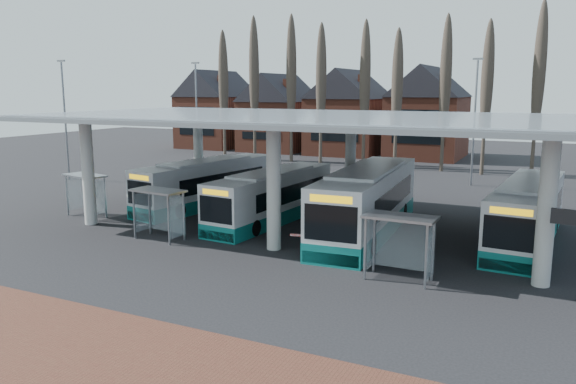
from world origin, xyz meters
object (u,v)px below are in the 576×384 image
at_px(bus_3, 527,214).
at_px(shelter_1, 160,203).
at_px(bus_2, 368,202).
at_px(shelter_0, 87,186).
at_px(shelter_2, 401,233).
at_px(bus_1, 273,197).
at_px(bus_0, 207,184).

xyz_separation_m(bus_3, shelter_1, (-17.27, -7.53, 0.41)).
height_order(bus_2, shelter_0, bus_2).
relative_size(bus_3, shelter_2, 3.94).
bearing_deg(bus_1, bus_2, 1.10).
height_order(bus_0, bus_3, bus_3).
relative_size(bus_0, shelter_2, 3.91).
xyz_separation_m(bus_2, shelter_0, (-16.83, -3.49, 0.20)).
height_order(bus_1, shelter_1, bus_1).
distance_m(bus_2, bus_3, 8.09).
bearing_deg(bus_3, bus_0, -177.65).
relative_size(bus_3, shelter_0, 3.82).
relative_size(bus_1, bus_3, 0.95).
bearing_deg(shelter_2, shelter_0, 172.61).
bearing_deg(shelter_0, bus_0, 61.78).
distance_m(shelter_0, shelter_1, 7.84).
distance_m(bus_1, shelter_0, 11.52).
height_order(bus_0, bus_1, bus_0).
height_order(bus_2, shelter_1, bus_2).
height_order(bus_1, shelter_0, bus_1).
relative_size(bus_0, shelter_0, 3.79).
bearing_deg(bus_1, shelter_0, -156.04).
relative_size(bus_0, bus_1, 1.04).
distance_m(bus_1, bus_2, 6.00).
relative_size(bus_2, shelter_1, 4.42).
height_order(bus_3, shelter_0, bus_3).
height_order(bus_2, bus_3, bus_2).
bearing_deg(shelter_0, bus_3, 24.23).
bearing_deg(shelter_2, shelter_1, 177.82).
bearing_deg(bus_0, bus_1, -8.31).
relative_size(bus_2, shelter_2, 4.44).
xyz_separation_m(bus_1, bus_2, (5.98, -0.35, 0.27)).
distance_m(bus_2, shelter_1, 11.04).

